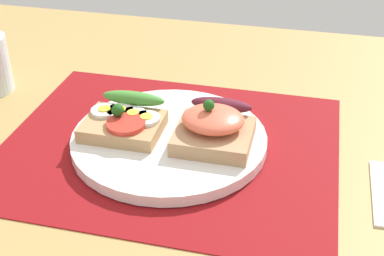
% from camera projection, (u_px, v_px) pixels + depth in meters
% --- Properties ---
extents(ground_plane, '(1.20, 0.90, 0.03)m').
position_uv_depth(ground_plane, '(170.00, 157.00, 0.69)').
color(ground_plane, tan).
extents(placemat, '(0.43, 0.35, 0.00)m').
position_uv_depth(placemat, '(169.00, 146.00, 0.68)').
color(placemat, maroon).
rests_on(placemat, ground_plane).
extents(plate, '(0.25, 0.25, 0.01)m').
position_uv_depth(plate, '(169.00, 140.00, 0.68)').
color(plate, white).
rests_on(plate, placemat).
extents(sandwich_egg_tomato, '(0.10, 0.09, 0.04)m').
position_uv_depth(sandwich_egg_tomato, '(125.00, 120.00, 0.68)').
color(sandwich_egg_tomato, tan).
rests_on(sandwich_egg_tomato, plate).
extents(sandwich_salmon, '(0.09, 0.10, 0.06)m').
position_uv_depth(sandwich_salmon, '(214.00, 127.00, 0.65)').
color(sandwich_salmon, tan).
rests_on(sandwich_salmon, plate).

